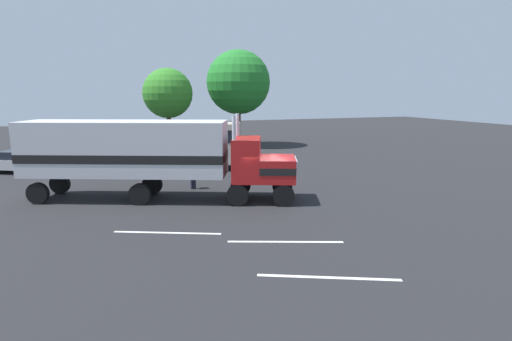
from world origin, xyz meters
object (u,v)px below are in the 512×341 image
object	(u,v)px
tree_left	(168,93)
tree_center	(238,82)
parked_car	(17,161)
parked_bus	(166,141)
person_bystander	(193,174)
semi_truck	(147,152)

from	to	relation	value
tree_left	tree_center	distance (m)	7.69
parked_car	tree_center	size ratio (longest dim) A/B	0.47
parked_bus	tree_center	world-z (taller)	tree_center
person_bystander	parked_bus	distance (m)	7.62
parked_bus	parked_car	distance (m)	10.42
tree_left	parked_bus	bearing A→B (deg)	-99.77
parked_bus	parked_car	size ratio (longest dim) A/B	2.34
semi_truck	person_bystander	distance (m)	3.52
semi_truck	person_bystander	world-z (taller)	semi_truck
parked_bus	tree_center	size ratio (longest dim) A/B	1.11
tree_left	person_bystander	bearing A→B (deg)	-93.77
semi_truck	parked_bus	size ratio (longest dim) A/B	1.27
person_bystander	parked_car	bearing A→B (deg)	139.34
semi_truck	parked_bus	distance (m)	9.34
semi_truck	parked_car	size ratio (longest dim) A/B	2.97
parked_bus	tree_left	bearing A→B (deg)	80.23
semi_truck	tree_center	distance (m)	22.90
person_bystander	tree_left	bearing A→B (deg)	86.23
parked_bus	parked_car	xyz separation A→B (m)	(-10.21, 1.66, -1.26)
person_bystander	tree_left	distance (m)	17.38
tree_left	tree_center	xyz separation A→B (m)	(7.51, 1.22, 1.14)
person_bystander	parked_bus	xyz separation A→B (m)	(-0.48, 7.52, 1.17)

